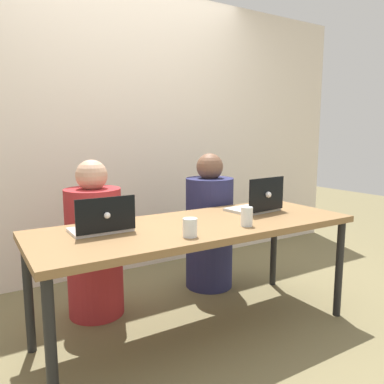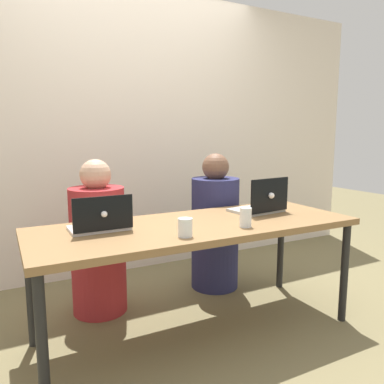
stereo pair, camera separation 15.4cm
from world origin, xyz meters
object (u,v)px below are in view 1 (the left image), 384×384
object	(u,v)px
person_on_right	(209,228)
laptop_back_right	(257,204)
water_glass_left	(190,229)
person_on_left	(95,247)
laptop_back_left	(102,224)
water_glass_right	(247,218)

from	to	relation	value
person_on_right	laptop_back_right	world-z (taller)	person_on_right
person_on_right	laptop_back_right	xyz separation A→B (m)	(0.06, -0.50, 0.27)
laptop_back_right	water_glass_left	bearing A→B (deg)	16.27
laptop_back_right	water_glass_left	size ratio (longest dim) A/B	3.68
person_on_right	water_glass_left	size ratio (longest dim) A/B	11.07
person_on_left	laptop_back_left	bearing A→B (deg)	81.05
laptop_back_left	water_glass_right	bearing A→B (deg)	158.42
water_glass_left	person_on_left	bearing A→B (deg)	108.38
person_on_left	water_glass_right	size ratio (longest dim) A/B	9.48
laptop_back_right	laptop_back_left	bearing A→B (deg)	-7.32
person_on_right	water_glass_right	size ratio (longest dim) A/B	9.63
water_glass_right	person_on_left	bearing A→B (deg)	130.56
laptop_back_left	water_glass_right	xyz separation A→B (m)	(0.77, -0.30, 0.00)
person_on_right	laptop_back_left	bearing A→B (deg)	10.69
person_on_right	water_glass_left	bearing A→B (deg)	35.79
person_on_left	laptop_back_left	xyz separation A→B (m)	(-0.09, -0.49, 0.27)
water_glass_right	laptop_back_right	bearing A→B (deg)	40.91
water_glass_left	water_glass_right	world-z (taller)	water_glass_right
water_glass_left	water_glass_right	distance (m)	0.40
water_glass_left	laptop_back_left	bearing A→B (deg)	138.52
laptop_back_left	laptop_back_right	bearing A→B (deg)	179.00
person_on_left	laptop_back_right	distance (m)	1.15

